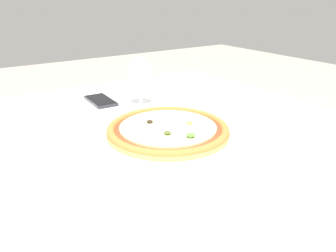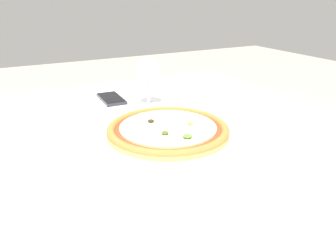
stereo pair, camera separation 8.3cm
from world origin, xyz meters
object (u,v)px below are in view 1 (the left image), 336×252
Objects in this scene: dining_table at (109,172)px; pizza_plate at (168,131)px; cell_phone at (101,101)px; wine_glass_far_right at (139,71)px.

dining_table is 0.18m from pizza_plate.
dining_table is 9.46× the size of cell_phone.
cell_phone is (-0.09, 0.11, -0.11)m from wine_glass_far_right.
dining_table is 3.82× the size of pizza_plate.
wine_glass_far_right reaches higher than dining_table.
wine_glass_far_right is (0.06, 0.25, 0.10)m from pizza_plate.
pizza_plate is 0.37m from cell_phone.
pizza_plate reaches higher than cell_phone.
dining_table is at bearing 163.25° from pizza_plate.
cell_phone is (0.12, 0.32, 0.08)m from dining_table.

